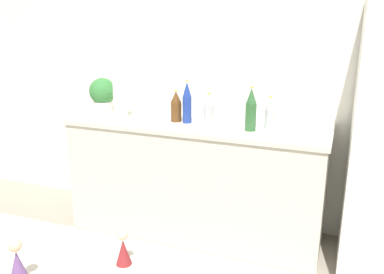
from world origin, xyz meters
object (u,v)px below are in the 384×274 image
at_px(back_bottle_2, 251,110).
at_px(paper_towel_roll, 121,101).
at_px(back_bottle_0, 187,103).
at_px(wise_man_figurine_crimson, 18,264).
at_px(back_bottle_1, 209,109).
at_px(potted_plant, 103,94).
at_px(back_bottle_4, 270,114).
at_px(wise_man_figurine_blue, 123,250).
at_px(back_bottle_3, 176,107).

bearing_deg(back_bottle_2, paper_towel_roll, 179.07).
height_order(back_bottle_0, wise_man_figurine_crimson, back_bottle_0).
bearing_deg(back_bottle_1, potted_plant, 176.18).
distance_m(back_bottle_1, back_bottle_4, 0.45).
bearing_deg(wise_man_figurine_blue, wise_man_figurine_crimson, -142.12).
height_order(paper_towel_roll, back_bottle_3, paper_towel_roll).
xyz_separation_m(paper_towel_roll, back_bottle_3, (0.46, 0.04, -0.02)).
bearing_deg(potted_plant, back_bottle_1, -3.82).
xyz_separation_m(potted_plant, wise_man_figurine_crimson, (0.97, -2.10, -0.08)).
bearing_deg(potted_plant, back_bottle_4, -2.22).
height_order(back_bottle_3, wise_man_figurine_crimson, back_bottle_3).
bearing_deg(back_bottle_0, potted_plant, 173.45).
bearing_deg(potted_plant, wise_man_figurine_blue, -56.99).
xyz_separation_m(back_bottle_2, back_bottle_3, (-0.59, 0.05, -0.04)).
relative_size(potted_plant, back_bottle_4, 1.17).
bearing_deg(paper_towel_roll, wise_man_figurine_crimson, -69.63).
bearing_deg(back_bottle_3, back_bottle_1, 3.92).
bearing_deg(paper_towel_roll, wise_man_figurine_blue, -60.65).
xyz_separation_m(potted_plant, back_bottle_1, (0.94, -0.06, -0.04)).
bearing_deg(back_bottle_2, potted_plant, 174.05).
bearing_deg(back_bottle_2, back_bottle_0, 174.98).
relative_size(paper_towel_roll, wise_man_figurine_crimson, 1.73).
bearing_deg(wise_man_figurine_blue, back_bottle_4, 84.93).
xyz_separation_m(paper_towel_roll, wise_man_figurine_crimson, (0.74, -1.99, -0.06)).
relative_size(potted_plant, wise_man_figurine_blue, 2.21).
relative_size(back_bottle_3, wise_man_figurine_blue, 1.90).
relative_size(back_bottle_2, wise_man_figurine_crimson, 2.03).
relative_size(back_bottle_0, back_bottle_2, 1.02).
height_order(potted_plant, paper_towel_roll, potted_plant).
relative_size(paper_towel_roll, back_bottle_2, 0.85).
xyz_separation_m(back_bottle_1, back_bottle_4, (0.45, 0.01, 0.00)).
bearing_deg(back_bottle_4, paper_towel_roll, -176.96).
bearing_deg(paper_towel_roll, back_bottle_1, 4.25).
distance_m(back_bottle_2, wise_man_figurine_blue, 1.77).
bearing_deg(wise_man_figurine_crimson, wise_man_figurine_blue, 37.88).
height_order(back_bottle_0, back_bottle_3, back_bottle_0).
height_order(paper_towel_roll, back_bottle_4, paper_towel_roll).
xyz_separation_m(back_bottle_0, back_bottle_4, (0.62, 0.04, -0.04)).
bearing_deg(paper_towel_roll, back_bottle_2, -0.93).
distance_m(back_bottle_0, wise_man_figurine_blue, 1.87).
xyz_separation_m(back_bottle_0, back_bottle_3, (-0.09, 0.01, -0.04)).
bearing_deg(back_bottle_2, back_bottle_4, 33.13).
xyz_separation_m(back_bottle_2, wise_man_figurine_crimson, (-0.31, -1.97, -0.08)).
bearing_deg(paper_towel_roll, back_bottle_4, 3.04).
bearing_deg(back_bottle_3, back_bottle_0, -5.53).
relative_size(potted_plant, back_bottle_0, 0.88).
xyz_separation_m(potted_plant, back_bottle_2, (1.28, -0.13, 0.00)).
bearing_deg(potted_plant, back_bottle_2, -5.95).
xyz_separation_m(paper_towel_roll, back_bottle_2, (1.05, -0.02, 0.02)).
relative_size(paper_towel_roll, back_bottle_0, 0.84).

